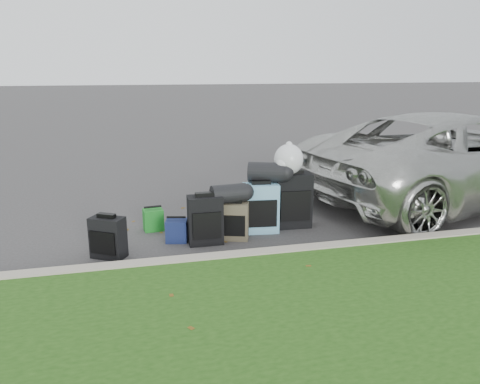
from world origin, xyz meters
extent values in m
plane|color=#383535|center=(0.00, 0.00, 0.00)|extent=(120.00, 120.00, 0.00)
cube|color=#9E937F|center=(0.00, -1.00, 0.07)|extent=(120.00, 0.18, 0.15)
imported|color=#B7B7B2|center=(3.80, 0.74, 0.76)|extent=(5.84, 3.52, 1.52)
cube|color=black|center=(-1.88, -0.41, 0.25)|extent=(0.46, 0.40, 0.50)
cube|color=black|center=(-0.67, -0.22, 0.32)|extent=(0.45, 0.27, 0.64)
cube|color=#3F3929|center=(-0.26, -0.16, 0.25)|extent=(0.42, 0.33, 0.50)
cube|color=teal|center=(0.16, 0.05, 0.34)|extent=(0.51, 0.34, 0.69)
cube|color=black|center=(0.66, 0.16, 0.39)|extent=(0.54, 0.35, 0.78)
cube|color=#1A7921|center=(-1.30, 0.46, 0.15)|extent=(0.29, 0.24, 0.30)
cube|color=#15204C|center=(-1.03, -0.07, 0.15)|extent=(0.32, 0.27, 0.30)
cylinder|color=black|center=(-0.33, -0.14, 0.63)|extent=(0.49, 0.30, 0.25)
cylinder|color=black|center=(0.26, 0.15, 0.83)|extent=(0.57, 0.45, 0.28)
sphere|color=silver|center=(0.59, 0.15, 0.99)|extent=(0.41, 0.41, 0.41)
camera|label=1|loc=(-1.59, -5.93, 2.23)|focal=35.00mm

